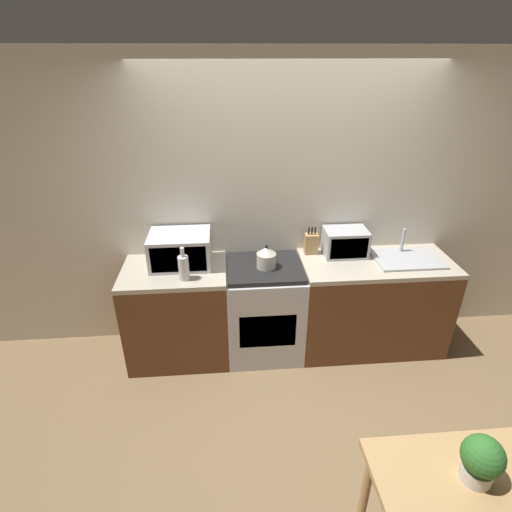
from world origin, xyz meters
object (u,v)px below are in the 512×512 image
bottle (184,267)px  dining_table (470,502)px  stove_range (264,309)px  kettle (266,257)px  microwave (180,249)px  toaster_oven (345,242)px

bottle → dining_table: bearing=-50.4°
stove_range → kettle: bearing=-64.5°
microwave → toaster_oven: bearing=2.4°
kettle → toaster_oven: toaster_oven is taller
kettle → dining_table: bearing=-67.7°
kettle → dining_table: (0.78, -1.91, -0.37)m
kettle → toaster_oven: bearing=13.7°
bottle → toaster_oven: bearing=12.8°
toaster_oven → dining_table: bearing=-88.6°
kettle → dining_table: size_ratio=0.23×
stove_range → toaster_oven: toaster_oven is taller
microwave → dining_table: size_ratio=0.56×
stove_range → microwave: bearing=172.5°
stove_range → microwave: 0.94m
microwave → toaster_oven: microwave is taller
kettle → toaster_oven: 0.75m
dining_table → toaster_oven: bearing=91.4°
bottle → microwave: bearing=99.9°
dining_table → kettle: bearing=112.3°
stove_range → kettle: size_ratio=4.22×
stove_range → dining_table: size_ratio=0.98×
bottle → dining_table: (1.46, -1.77, -0.38)m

